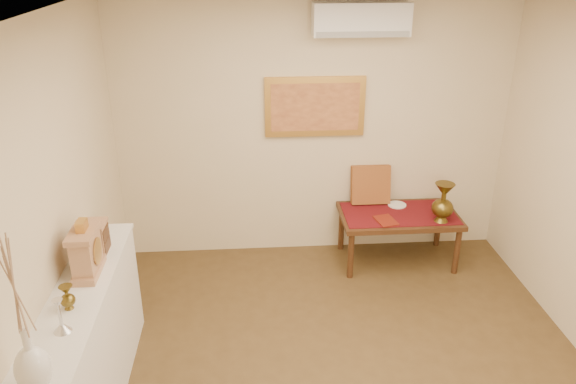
{
  "coord_description": "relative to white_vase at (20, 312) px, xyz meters",
  "views": [
    {
      "loc": [
        -0.67,
        -3.19,
        3.09
      ],
      "look_at": [
        -0.35,
        1.15,
        1.16
      ],
      "focal_mm": 35.0,
      "sensor_mm": 36.0,
      "label": 1
    }
  ],
  "objects": [
    {
      "name": "candlestick",
      "position": [
        -0.01,
        0.48,
        -0.37
      ],
      "size": [
        0.11,
        0.11,
        0.22
      ],
      "primitive_type": null,
      "color": "silver",
      "rests_on": "display_ledge"
    },
    {
      "name": "cushion",
      "position": [
        2.4,
        3.03,
        -0.7
      ],
      "size": [
        0.41,
        0.18,
        0.42
      ],
      "primitive_type": "cube",
      "rotation": [
        -0.21,
        0.0,
        0.0
      ],
      "color": "maroon",
      "rests_on": "table_cloth"
    },
    {
      "name": "wall_left",
      "position": [
        -0.2,
        0.86,
        -0.11
      ],
      "size": [
        0.02,
        4.5,
        2.7
      ],
      "primitive_type": "cube",
      "color": "beige",
      "rests_on": "ground"
    },
    {
      "name": "low_table",
      "position": [
        2.65,
        2.74,
        -0.98
      ],
      "size": [
        1.2,
        0.7,
        0.55
      ],
      "color": "#432614",
      "rests_on": "floor"
    },
    {
      "name": "menu",
      "position": [
        2.47,
        2.57,
        -0.9
      ],
      "size": [
        0.23,
        0.28,
        0.01
      ],
      "primitive_type": "cube",
      "rotation": [
        0.0,
        0.0,
        0.22
      ],
      "color": "maroon",
      "rests_on": "table_cloth"
    },
    {
      "name": "table_cloth",
      "position": [
        2.65,
        2.74,
        -0.91
      ],
      "size": [
        1.14,
        0.59,
        0.01
      ],
      "primitive_type": "cube",
      "color": "#5E0F14",
      "rests_on": "low_table"
    },
    {
      "name": "plate",
      "position": [
        2.67,
        2.93,
        -0.9
      ],
      "size": [
        0.19,
        0.19,
        0.01
      ],
      "primitive_type": "cylinder",
      "color": "white",
      "rests_on": "table_cloth"
    },
    {
      "name": "painting",
      "position": [
        1.8,
        3.09,
        0.14
      ],
      "size": [
        1.0,
        0.06,
        0.6
      ],
      "color": "gold",
      "rests_on": "wall_back"
    },
    {
      "name": "wooden_chest",
      "position": [
        -0.02,
        1.41,
        -0.36
      ],
      "size": [
        0.16,
        0.21,
        0.24
      ],
      "color": "tan",
      "rests_on": "display_ledge"
    },
    {
      "name": "brass_urn_small",
      "position": [
        -0.04,
        0.71,
        -0.38
      ],
      "size": [
        0.1,
        0.1,
        0.21
      ],
      "primitive_type": null,
      "color": "brown",
      "rests_on": "display_ledge"
    },
    {
      "name": "ceiling",
      "position": [
        1.8,
        0.86,
        1.24
      ],
      "size": [
        4.5,
        4.5,
        0.0
      ],
      "primitive_type": "plane",
      "rotation": [
        3.14,
        0.0,
        0.0
      ],
      "color": "silver",
      "rests_on": "ground"
    },
    {
      "name": "display_ledge",
      "position": [
        -0.03,
        0.86,
        -0.97
      ],
      "size": [
        0.37,
        2.02,
        0.98
      ],
      "color": "silver",
      "rests_on": "floor"
    },
    {
      "name": "ac_unit",
      "position": [
        2.2,
        2.98,
        0.99
      ],
      "size": [
        0.9,
        0.25,
        0.3
      ],
      "color": "silver",
      "rests_on": "wall_back"
    },
    {
      "name": "brass_urn_tall",
      "position": [
        3.01,
        2.54,
        -0.66
      ],
      "size": [
        0.22,
        0.22,
        0.49
      ],
      "primitive_type": null,
      "color": "brown",
      "rests_on": "table_cloth"
    },
    {
      "name": "wall_back",
      "position": [
        1.8,
        3.11,
        -0.11
      ],
      "size": [
        4.0,
        0.02,
        2.7
      ],
      "primitive_type": "cube",
      "color": "beige",
      "rests_on": "ground"
    },
    {
      "name": "mantel_clock",
      "position": [
        -0.01,
        1.12,
        -0.31
      ],
      "size": [
        0.17,
        0.36,
        0.41
      ],
      "color": "tan",
      "rests_on": "display_ledge"
    },
    {
      "name": "white_vase",
      "position": [
        0.0,
        0.0,
        0.0
      ],
      "size": [
        0.18,
        0.18,
        0.96
      ],
      "primitive_type": null,
      "color": "white",
      "rests_on": "display_ledge"
    }
  ]
}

